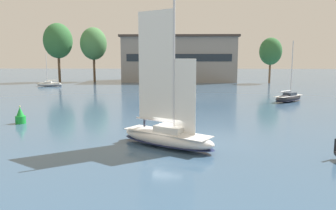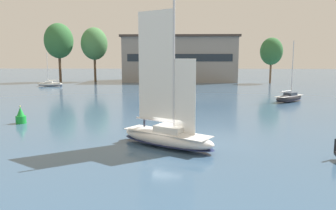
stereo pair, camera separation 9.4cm
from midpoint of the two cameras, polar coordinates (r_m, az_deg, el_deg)
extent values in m
plane|color=#385675|center=(29.13, -0.30, -7.23)|extent=(400.00, 400.00, 0.00)
cube|color=gray|center=(109.29, 1.90, 7.88)|extent=(35.79, 16.49, 14.04)
cube|color=#1E2833|center=(100.96, 1.89, 8.25)|extent=(32.21, 0.10, 2.25)
cube|color=#423833|center=(109.49, 1.92, 11.74)|extent=(36.99, 17.69, 0.70)
cylinder|color=brown|center=(104.19, 17.27, 5.66)|extent=(0.59, 0.59, 7.38)
ellipsoid|color=#336B38|center=(104.12, 17.41, 8.92)|extent=(6.64, 6.64, 8.12)
cylinder|color=brown|center=(109.05, -12.75, 6.45)|extent=(0.75, 0.75, 9.33)
ellipsoid|color=#477F47|center=(109.09, -12.87, 10.38)|extent=(8.40, 8.40, 10.26)
cylinder|color=brown|center=(110.62, -18.45, 6.42)|extent=(0.80, 0.80, 9.98)
ellipsoid|color=#336B38|center=(110.71, -18.64, 10.56)|extent=(8.98, 8.98, 10.97)
ellipsoid|color=silver|center=(28.93, -0.30, -5.71)|extent=(9.22, 7.33, 1.59)
ellipsoid|color=#19234C|center=(29.04, -0.30, -6.55)|extent=(9.32, 7.40, 0.19)
cube|color=silver|center=(28.82, -0.31, -4.81)|extent=(8.06, 6.36, 0.06)
cube|color=silver|center=(28.48, 0.46, -4.24)|extent=(3.19, 2.97, 0.65)
cylinder|color=silver|center=(27.65, 0.95, 6.90)|extent=(0.19, 0.19, 11.67)
cylinder|color=silver|center=(29.42, -2.45, -2.63)|extent=(3.59, 2.45, 0.16)
cube|color=white|center=(28.79, -2.24, 6.72)|extent=(3.24, 2.16, 9.57)
cube|color=white|center=(27.22, 2.89, 1.32)|extent=(1.73, 1.15, 6.42)
cylinder|color=#232838|center=(30.65, -4.22, -3.17)|extent=(0.28, 0.28, 0.85)
cylinder|color=#1E4CA5|center=(30.51, -4.23, -1.79)|extent=(0.47, 0.47, 0.65)
sphere|color=tan|center=(30.43, -4.24, -0.97)|extent=(0.24, 0.24, 0.24)
ellipsoid|color=white|center=(94.81, -19.96, 3.41)|extent=(6.64, 3.08, 1.09)
ellipsoid|color=#19234C|center=(94.84, -19.95, 3.23)|extent=(6.71, 3.11, 0.13)
cube|color=#BCB7A8|center=(94.79, -19.97, 3.61)|extent=(5.83, 2.64, 0.06)
cube|color=silver|center=(94.83, -20.17, 3.75)|extent=(2.02, 1.60, 0.45)
cylinder|color=silver|center=(94.67, -20.40, 6.03)|extent=(0.13, 0.13, 8.01)
cylinder|color=silver|center=(94.58, -19.44, 4.03)|extent=(2.84, 0.70, 0.11)
cylinder|color=silver|center=(94.58, -19.44, 4.08)|extent=(2.58, 0.71, 0.17)
ellipsoid|color=#232328|center=(61.88, 20.20, 1.15)|extent=(7.11, 6.81, 1.31)
ellipsoid|color=#19234C|center=(61.92, 20.18, 0.82)|extent=(7.18, 6.88, 0.16)
cube|color=silver|center=(61.83, 20.22, 1.51)|extent=(6.20, 5.93, 0.06)
cube|color=#333D4C|center=(62.14, 20.40, 1.81)|extent=(2.61, 2.57, 0.54)
cylinder|color=silver|center=(62.03, 20.72, 6.00)|extent=(0.15, 0.15, 9.62)
cylinder|color=silver|center=(60.78, 19.74, 2.19)|extent=(2.63, 2.45, 0.13)
cylinder|color=white|center=(60.77, 19.75, 2.27)|extent=(2.43, 2.27, 0.21)
cube|color=black|center=(28.51, 27.16, -6.32)|extent=(0.31, 0.30, 1.10)
cylinder|color=green|center=(42.76, -24.34, -2.35)|extent=(1.19, 1.19, 0.89)
cone|color=green|center=(42.60, -24.42, -1.04)|extent=(0.89, 0.89, 1.09)
sphere|color=#F2F266|center=(42.51, -24.47, -0.21)|extent=(0.16, 0.16, 0.16)
camera|label=1|loc=(0.05, -90.09, -0.01)|focal=35.00mm
camera|label=2|loc=(0.05, 89.91, 0.01)|focal=35.00mm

